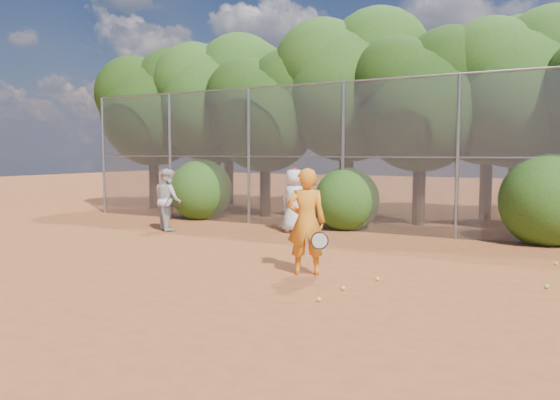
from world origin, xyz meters
The scene contains 22 objects.
ground centered at (0.00, 0.00, 0.00)m, with size 80.00×80.00×0.00m, color #994A22.
fence_back centered at (-0.12, 6.00, 2.05)m, with size 20.05×0.09×4.03m.
tree_0 centered at (-9.44, 8.04, 3.93)m, with size 4.38×3.81×6.00m.
tree_1 centered at (-6.94, 8.54, 4.16)m, with size 4.64×4.03×6.35m.
tree_2 centered at (-4.45, 7.83, 3.58)m, with size 3.99×3.47×5.47m.
tree_3 centered at (-1.94, 8.84, 4.40)m, with size 4.89×4.26×6.70m.
tree_4 centered at (0.55, 8.24, 3.76)m, with size 4.19×3.64×5.73m.
tree_5 centered at (3.06, 9.04, 4.05)m, with size 4.51×3.92×6.17m.
tree_9 centered at (-7.94, 10.84, 4.34)m, with size 4.83×4.20×6.62m.
tree_10 centered at (-2.93, 11.05, 4.63)m, with size 5.15×4.48×7.06m.
tree_11 centered at (2.06, 10.64, 4.16)m, with size 4.64×4.03×6.35m.
bush_0 centered at (-6.00, 6.30, 1.00)m, with size 2.00×2.00×2.00m, color #234912.
bush_1 centered at (-1.00, 6.30, 0.90)m, with size 1.80×1.80×1.80m, color #234912.
bush_2 centered at (4.00, 6.30, 1.10)m, with size 2.20×2.20×2.20m, color #234912.
player_yellow centered at (0.51, 0.71, 0.93)m, with size 0.91×0.70×1.85m.
player_teen centered at (-1.96, 5.00, 0.86)m, with size 0.93×0.72×1.73m.
player_white centered at (-5.18, 3.74, 0.84)m, with size 1.03×0.97×1.69m.
ball_0 centered at (1.77, 0.84, 0.03)m, with size 0.07×0.07×0.07m, color #B6E028.
ball_1 centered at (4.25, 1.62, 0.03)m, with size 0.07×0.07×0.07m, color #B6E028.
ball_2 centered at (1.46, -0.79, 0.03)m, with size 0.07×0.07×0.07m, color #B6E028.
ball_4 centered at (1.51, -0.03, 0.03)m, with size 0.07×0.07×0.07m, color #B6E028.
ball_5 centered at (4.30, 3.69, 0.03)m, with size 0.07×0.07×0.07m, color #B6E028.
Camera 1 is at (4.66, -7.71, 2.12)m, focal length 35.00 mm.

